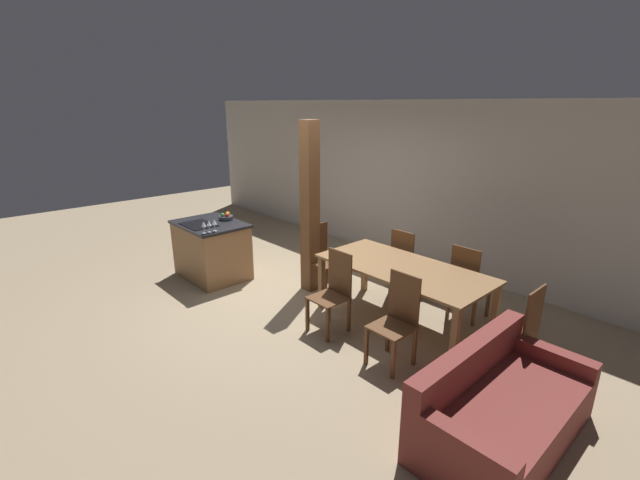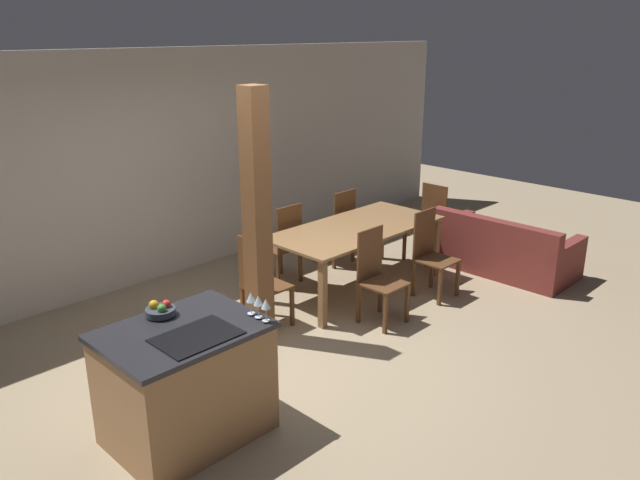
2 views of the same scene
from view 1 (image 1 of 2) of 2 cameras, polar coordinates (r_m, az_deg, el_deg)
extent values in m
plane|color=#9E896B|center=(6.20, -5.16, -7.51)|extent=(16.00, 16.00, 0.00)
cube|color=beige|center=(7.59, 10.58, 7.69)|extent=(11.20, 0.08, 2.70)
cube|color=#9E7047|center=(6.94, -14.21, -1.44)|extent=(1.09, 0.81, 0.85)
cube|color=#232328|center=(6.81, -14.49, 2.08)|extent=(1.13, 0.85, 0.04)
cube|color=black|center=(6.72, -15.88, 1.99)|extent=(0.56, 0.40, 0.01)
cylinder|color=#383D47|center=(6.92, -12.42, 2.95)|extent=(0.22, 0.22, 0.05)
sphere|color=red|center=(6.86, -12.29, 3.23)|extent=(0.07, 0.07, 0.07)
sphere|color=gold|center=(6.95, -12.24, 3.43)|extent=(0.07, 0.07, 0.07)
sphere|color=#3D8E38|center=(6.90, -12.85, 3.26)|extent=(0.07, 0.07, 0.07)
cylinder|color=silver|center=(6.23, -15.18, 0.88)|extent=(0.06, 0.06, 0.00)
cylinder|color=silver|center=(6.21, -15.21, 1.31)|extent=(0.01, 0.01, 0.09)
cone|color=silver|center=(6.19, -15.28, 2.06)|extent=(0.07, 0.07, 0.07)
cylinder|color=silver|center=(6.26, -14.50, 1.03)|extent=(0.06, 0.06, 0.00)
cylinder|color=silver|center=(6.25, -14.53, 1.46)|extent=(0.01, 0.01, 0.09)
cone|color=silver|center=(6.23, -14.59, 2.21)|extent=(0.07, 0.07, 0.07)
cylinder|color=silver|center=(6.30, -13.83, 1.18)|extent=(0.06, 0.06, 0.00)
cylinder|color=silver|center=(6.29, -13.87, 1.61)|extent=(0.01, 0.01, 0.09)
cone|color=silver|center=(6.27, -13.92, 2.35)|extent=(0.07, 0.07, 0.07)
cube|color=olive|center=(5.27, 11.03, -3.67)|extent=(2.11, 0.99, 0.03)
cube|color=olive|center=(5.72, 0.21, -5.67)|extent=(0.07, 0.07, 0.73)
cube|color=olive|center=(4.62, 17.48, -12.62)|extent=(0.07, 0.07, 0.73)
cube|color=olive|center=(6.29, 5.99, -3.53)|extent=(0.07, 0.07, 0.73)
cube|color=olive|center=(5.31, 22.27, -9.02)|extent=(0.07, 0.07, 0.73)
cube|color=brown|center=(5.12, 1.12, -7.76)|extent=(0.40, 0.40, 0.02)
cube|color=brown|center=(5.13, 2.68, -4.32)|extent=(0.38, 0.02, 0.54)
cube|color=brown|center=(5.23, -1.68, -9.89)|extent=(0.04, 0.04, 0.42)
cube|color=brown|center=(5.00, 1.03, -11.29)|extent=(0.04, 0.04, 0.42)
cube|color=brown|center=(5.45, 1.17, -8.73)|extent=(0.04, 0.04, 0.42)
cube|color=brown|center=(5.22, 3.89, -9.99)|extent=(0.04, 0.04, 0.42)
cube|color=brown|center=(4.56, 9.51, -11.45)|extent=(0.40, 0.40, 0.02)
cube|color=brown|center=(4.57, 11.18, -7.55)|extent=(0.38, 0.02, 0.54)
cube|color=brown|center=(4.65, 6.21, -13.85)|extent=(0.04, 0.04, 0.42)
cube|color=brown|center=(4.46, 9.74, -15.50)|extent=(0.04, 0.04, 0.42)
cube|color=brown|center=(4.89, 9.03, -12.29)|extent=(0.04, 0.04, 0.42)
cube|color=brown|center=(4.71, 12.48, -13.75)|extent=(0.04, 0.04, 0.42)
cube|color=brown|center=(6.24, 11.78, -3.34)|extent=(0.40, 0.40, 0.02)
cube|color=brown|center=(6.00, 10.87, -1.31)|extent=(0.38, 0.02, 0.54)
cube|color=brown|center=(6.37, 13.89, -5.21)|extent=(0.04, 0.04, 0.42)
cube|color=brown|center=(6.55, 11.33, -4.36)|extent=(0.04, 0.04, 0.42)
cube|color=brown|center=(6.09, 12.01, -6.14)|extent=(0.04, 0.04, 0.42)
cube|color=brown|center=(6.29, 9.39, -5.22)|extent=(0.04, 0.04, 0.42)
cube|color=brown|center=(5.79, 19.39, -5.73)|extent=(0.40, 0.40, 0.02)
cube|color=brown|center=(5.53, 18.73, -3.64)|extent=(0.38, 0.02, 0.54)
cube|color=brown|center=(5.95, 21.49, -7.65)|extent=(0.04, 0.04, 0.42)
cube|color=brown|center=(6.09, 18.52, -6.71)|extent=(0.04, 0.04, 0.42)
cube|color=brown|center=(5.66, 19.86, -8.79)|extent=(0.04, 0.04, 0.42)
cube|color=brown|center=(5.81, 16.78, -7.77)|extent=(0.04, 0.04, 0.42)
cube|color=brown|center=(6.21, 0.85, -3.04)|extent=(0.40, 0.40, 0.02)
cube|color=brown|center=(6.25, -0.33, -0.19)|extent=(0.02, 0.38, 0.54)
cube|color=brown|center=(6.07, 0.77, -5.84)|extent=(0.04, 0.04, 0.42)
cube|color=brown|center=(6.29, 3.13, -4.96)|extent=(0.04, 0.04, 0.42)
cube|color=brown|center=(6.31, -1.44, -4.89)|extent=(0.04, 0.04, 0.42)
cube|color=brown|center=(6.53, 0.91, -4.08)|extent=(0.04, 0.04, 0.42)
cube|color=brown|center=(4.80, 24.03, -11.28)|extent=(0.40, 0.40, 0.02)
cube|color=brown|center=(4.62, 26.61, -8.92)|extent=(0.02, 0.38, 0.54)
cube|color=brown|center=(5.11, 22.72, -12.13)|extent=(0.04, 0.04, 0.42)
cube|color=brown|center=(4.83, 20.85, -13.75)|extent=(0.04, 0.04, 0.42)
cube|color=brown|center=(5.00, 26.44, -13.33)|extent=(0.04, 0.04, 0.42)
cube|color=brown|center=(4.71, 24.77, -15.09)|extent=(0.04, 0.04, 0.42)
cube|color=maroon|center=(4.05, 23.34, -20.96)|extent=(0.85, 1.68, 0.40)
cube|color=maroon|center=(3.95, 19.38, -15.00)|extent=(0.17, 1.68, 0.33)
cube|color=maroon|center=(3.46, 17.53, -26.45)|extent=(0.84, 0.14, 0.54)
cube|color=maroon|center=(4.62, 27.59, -15.34)|extent=(0.84, 0.14, 0.54)
cube|color=brown|center=(6.04, -1.36, 4.15)|extent=(0.20, 0.20, 2.43)
camera|label=2|loc=(8.00, -47.53, 14.11)|focal=35.00mm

